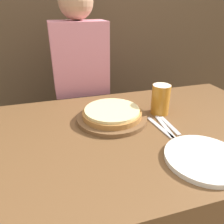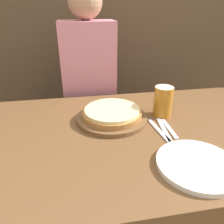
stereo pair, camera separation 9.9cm
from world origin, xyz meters
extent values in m
cube|color=brown|center=(0.00, 0.00, 0.37)|extent=(1.40, 0.84, 0.75)
cylinder|color=brown|center=(-0.08, 0.11, 0.76)|extent=(0.32, 0.32, 0.02)
cylinder|color=#A87038|center=(-0.08, 0.11, 0.78)|extent=(0.27, 0.27, 0.02)
cylinder|color=beige|center=(-0.08, 0.11, 0.80)|extent=(0.25, 0.25, 0.01)
cylinder|color=#B7701E|center=(0.16, 0.11, 0.82)|extent=(0.09, 0.09, 0.14)
cylinder|color=white|center=(0.16, 0.11, 0.88)|extent=(0.08, 0.08, 0.02)
cylinder|color=white|center=(0.14, -0.26, 0.76)|extent=(0.27, 0.27, 0.02)
cube|color=silver|center=(0.10, -0.02, 0.75)|extent=(0.04, 0.19, 0.00)
cube|color=silver|center=(0.12, -0.02, 0.75)|extent=(0.04, 0.19, 0.00)
cube|color=silver|center=(0.15, -0.02, 0.75)|extent=(0.02, 0.16, 0.00)
cube|color=#33333D|center=(-0.15, 0.57, 0.36)|extent=(0.26, 0.20, 0.73)
cube|color=pink|center=(-0.15, 0.57, 0.94)|extent=(0.32, 0.20, 0.42)
sphere|color=tan|center=(-0.15, 0.57, 1.24)|extent=(0.19, 0.19, 0.19)
camera|label=1|loc=(-0.33, -0.74, 1.23)|focal=35.00mm
camera|label=2|loc=(-0.23, -0.77, 1.23)|focal=35.00mm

